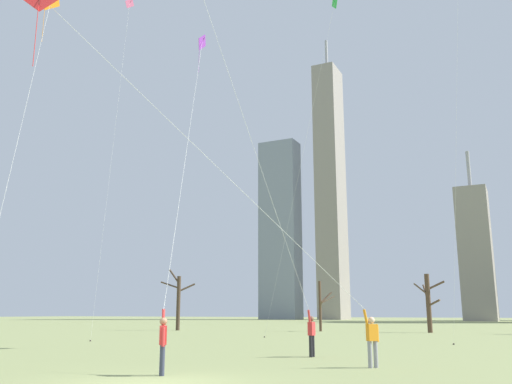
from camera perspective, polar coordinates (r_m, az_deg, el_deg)
The scene contains 13 objects.
ground_plane at distance 14.94m, azimuth -10.72°, elevation -19.02°, with size 400.00×400.00×0.00m, color #848E56.
kite_flyer_midfield_right_red at distance 17.87m, azimuth 5.40°, elevation -8.30°, with size 8.29×8.60×11.60m.
kite_flyer_foreground_right_blue at distance 22.22m, azimuth 3.08°, elevation -6.41°, with size 3.59×8.25×19.18m.
kite_flyer_midfield_center_purple at distance 18.22m, azimuth -8.75°, elevation -8.13°, with size 5.58×10.84×16.91m.
distant_kite_low_near_trees_yellow at distance 36.12m, azimuth 20.32°, elevation 18.22°, with size 2.50×2.79×22.45m.
distant_kite_drifting_right_green at distance 40.40m, azimuth 7.14°, elevation 14.29°, with size 7.43×3.54×23.63m.
distant_kite_drifting_left_pink at distance 44.21m, azimuth -13.48°, elevation 15.07°, with size 1.09×3.41×25.77m.
bare_tree_center at distance 54.62m, azimuth 6.80°, elevation -11.60°, with size 1.19×2.67×4.78m.
bare_tree_rightmost at distance 57.84m, azimuth -8.12°, elevation -11.01°, with size 3.35×1.65×6.23m.
bare_tree_right_of_center at distance 52.96m, azimuth 17.56°, elevation -10.80°, with size 2.66×2.23×5.23m.
skyline_wide_slab at distance 127.95m, azimuth 21.96°, elevation -5.95°, with size 6.66×8.86×37.25m.
skyline_slender_spire at distance 150.98m, azimuth 2.53°, elevation -3.81°, with size 10.53×6.14×48.92m.
skyline_tall_tower at distance 150.58m, azimuth 7.78°, elevation 0.38°, with size 6.24×9.16×78.99m.
Camera 1 is at (8.76, -11.98, 1.76)m, focal length 38.35 mm.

